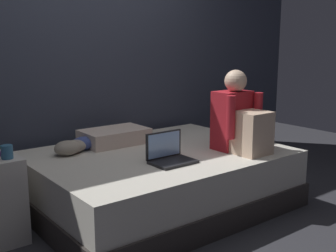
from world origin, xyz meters
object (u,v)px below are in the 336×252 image
bed (159,179)px  pillow (114,136)px  person_sitting (240,120)px  laptop (169,155)px  mug (7,152)px  clothes_pile (75,146)px

bed → pillow: pillow is taller
bed → person_sitting: person_sitting is taller
bed → pillow: 0.56m
laptop → pillow: 0.74m
person_sitting → mug: person_sitting is taller
laptop → clothes_pile: 0.80m
bed → pillow: (-0.15, 0.45, 0.30)m
clothes_pile → mug: bearing=-154.3°
mug → person_sitting: bearing=-15.4°
bed → mug: 1.24m
mug → pillow: bearing=19.4°
laptop → clothes_pile: bearing=122.2°
bed → mug: (-1.17, 0.09, 0.41)m
pillow → mug: mug is taller
laptop → pillow: bearing=91.9°
pillow → mug: (-1.02, -0.36, 0.10)m
pillow → mug: bearing=-160.6°
pillow → clothes_pile: bearing=-171.2°
bed → clothes_pile: (-0.55, 0.39, 0.29)m
clothes_pile → bed: bearing=-35.2°
laptop → person_sitting: bearing=-7.6°
person_sitting → pillow: (-0.68, 0.83, -0.19)m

